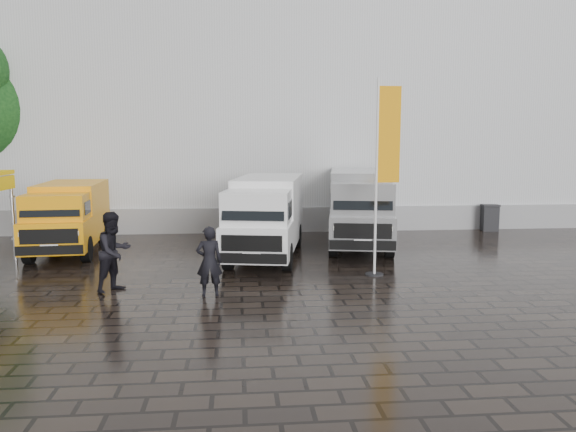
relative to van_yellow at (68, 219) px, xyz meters
name	(u,v)px	position (x,y,z in m)	size (l,w,h in m)	color
ground	(329,280)	(7.98, -4.41, -1.13)	(120.00, 120.00, 0.00)	black
exhibition_hall	(319,97)	(9.98, 11.59, 4.87)	(44.00, 16.00, 12.00)	silver
hall_plinth	(346,219)	(9.98, 3.54, -0.63)	(44.00, 0.15, 1.00)	gray
van_yellow	(68,219)	(0.00, 0.00, 0.00)	(1.89, 4.92, 2.27)	#FF9F0D
van_white	(266,218)	(6.45, -1.30, 0.12)	(1.92, 5.77, 2.50)	white
van_silver	(360,209)	(9.81, 0.29, 0.17)	(2.01, 6.03, 2.62)	#AEB0B3
flagpole	(383,166)	(9.49, -3.96, 1.87)	(0.88, 0.50, 5.34)	black
wheelie_bin	(490,217)	(15.86, 3.13, -0.59)	(0.65, 0.65, 1.09)	black
person_front	(209,261)	(4.88, -5.67, -0.29)	(0.62, 0.40, 1.69)	black
person_tent	(114,252)	(2.53, -5.00, -0.15)	(0.96, 0.75, 1.97)	black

